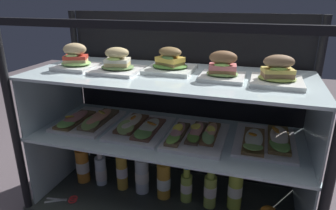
{
  "coord_description": "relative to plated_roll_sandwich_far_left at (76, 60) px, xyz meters",
  "views": [
    {
      "loc": [
        0.38,
        -1.22,
        1.01
      ],
      "look_at": [
        0.0,
        0.0,
        0.55
      ],
      "focal_mm": 32.12,
      "sensor_mm": 36.0,
      "label": 1
    }
  ],
  "objects": [
    {
      "name": "riser_upper_tier",
      "position": [
        0.44,
        0.03,
        -0.19
      ],
      "size": [
        1.24,
        0.49,
        0.28
      ],
      "color": "silver",
      "rests_on": "shelf_lower_glass"
    },
    {
      "name": "juice_bottle_back_center",
      "position": [
        0.65,
        0.03,
        -0.6
      ],
      "size": [
        0.06,
        0.06,
        0.21
      ],
      "color": "#B2C750",
      "rests_on": "case_base_deck"
    },
    {
      "name": "open_sandwich_tray_far_right",
      "position": [
        0.57,
        0.01,
        -0.31
      ],
      "size": [
        0.26,
        0.34,
        0.06
      ],
      "color": "white",
      "rests_on": "shelf_lower_glass"
    },
    {
      "name": "juice_bottle_near_post",
      "position": [
        0.53,
        0.04,
        -0.61
      ],
      "size": [
        0.06,
        0.06,
        0.2
      ],
      "color": "#AFCD4E",
      "rests_on": "case_base_deck"
    },
    {
      "name": "juice_bottle_front_second",
      "position": [
        0.29,
        0.04,
        -0.59
      ],
      "size": [
        0.07,
        0.07,
        0.23
      ],
      "color": "white",
      "rests_on": "case_base_deck"
    },
    {
      "name": "plated_roll_sandwich_center",
      "position": [
        0.21,
        0.0,
        -0.01
      ],
      "size": [
        0.21,
        0.21,
        0.11
      ],
      "color": "white",
      "rests_on": "shelf_upper_glass"
    },
    {
      "name": "juice_bottle_tucked_behind",
      "position": [
        0.18,
        0.04,
        -0.59
      ],
      "size": [
        0.06,
        0.06,
        0.25
      ],
      "color": "gold",
      "rests_on": "case_base_deck"
    },
    {
      "name": "shelf_lower_glass",
      "position": [
        0.44,
        0.03,
        -0.34
      ],
      "size": [
        1.26,
        0.51,
        0.01
      ],
      "primitive_type": "cube",
      "color": "silver",
      "rests_on": "riser_lower_tier"
    },
    {
      "name": "case_frame",
      "position": [
        0.44,
        0.18,
        -0.22
      ],
      "size": [
        1.31,
        0.56,
        0.94
      ],
      "color": "black",
      "rests_on": "ground"
    },
    {
      "name": "riser_lower_tier",
      "position": [
        0.44,
        0.03,
        -0.52
      ],
      "size": [
        1.24,
        0.49,
        0.35
      ],
      "color": "silver",
      "rests_on": "case_base_deck"
    },
    {
      "name": "open_sandwich_tray_near_right_corner",
      "position": [
        0.3,
        0.02,
        -0.31
      ],
      "size": [
        0.26,
        0.34,
        0.06
      ],
      "color": "white",
      "rests_on": "shelf_lower_glass"
    },
    {
      "name": "plated_roll_sandwich_far_left",
      "position": [
        0.0,
        0.0,
        0.0
      ],
      "size": [
        0.17,
        0.17,
        0.12
      ],
      "color": "white",
      "rests_on": "shelf_upper_glass"
    },
    {
      "name": "juice_bottle_front_right_end",
      "position": [
        0.05,
        0.04,
        -0.61
      ],
      "size": [
        0.06,
        0.06,
        0.22
      ],
      "color": "white",
      "rests_on": "case_base_deck"
    },
    {
      "name": "juice_bottle_back_right",
      "position": [
        0.42,
        0.03,
        -0.59
      ],
      "size": [
        0.07,
        0.07,
        0.24
      ],
      "color": "gold",
      "rests_on": "case_base_deck"
    },
    {
      "name": "plated_roll_sandwich_mid_right",
      "position": [
        0.44,
        0.08,
        -0.01
      ],
      "size": [
        0.21,
        0.21,
        0.11
      ],
      "color": "white",
      "rests_on": "shelf_upper_glass"
    },
    {
      "name": "juice_bottle_front_left_end",
      "position": [
        -0.05,
        0.04,
        -0.59
      ],
      "size": [
        0.07,
        0.07,
        0.24
      ],
      "color": "orange",
      "rests_on": "case_base_deck"
    },
    {
      "name": "plated_roll_sandwich_mid_left",
      "position": [
        0.68,
        0.02,
        -0.0
      ],
      "size": [
        0.18,
        0.18,
        0.12
      ],
      "color": "white",
      "rests_on": "shelf_upper_glass"
    },
    {
      "name": "juice_bottle_front_middle",
      "position": [
        0.77,
        0.06,
        -0.59
      ],
      "size": [
        0.07,
        0.07,
        0.24
      ],
      "color": "#C0D345",
      "rests_on": "case_base_deck"
    },
    {
      "name": "open_sandwich_tray_near_left_corner",
      "position": [
        0.02,
        0.02,
        -0.31
      ],
      "size": [
        0.26,
        0.35,
        0.06
      ],
      "color": "white",
      "rests_on": "shelf_lower_glass"
    },
    {
      "name": "kitchen_scissors",
      "position": [
        -0.03,
        -0.14,
        -0.69
      ],
      "size": [
        0.16,
        0.1,
        0.01
      ],
      "color": "silver",
      "rests_on": "case_base_deck"
    },
    {
      "name": "plated_roll_sandwich_far_right",
      "position": [
        0.89,
        0.01,
        -0.0
      ],
      "size": [
        0.19,
        0.19,
        0.11
      ],
      "color": "white",
      "rests_on": "shelf_upper_glass"
    },
    {
      "name": "open_sandwich_tray_right_of_center",
      "position": [
        0.88,
        0.05,
        -0.31
      ],
      "size": [
        0.26,
        0.35,
        0.06
      ],
      "color": "white",
      "rests_on": "shelf_lower_glass"
    },
    {
      "name": "ground_plane",
      "position": [
        0.44,
        0.03,
        -0.74
      ],
      "size": [
        6.0,
        6.0,
        0.02
      ],
      "primitive_type": "cube",
      "color": "#5D5156",
      "rests_on": "ground"
    },
    {
      "name": "shelf_upper_glass",
      "position": [
        0.44,
        0.03,
        -0.05
      ],
      "size": [
        1.26,
        0.51,
        0.01
      ],
      "primitive_type": "cube",
      "color": "silver",
      "rests_on": "riser_upper_tier"
    },
    {
      "name": "case_base_deck",
      "position": [
        0.44,
        0.03,
        -0.71
      ],
      "size": [
        1.31,
        0.56,
        0.04
      ],
      "primitive_type": "cube",
      "color": "#333833",
      "rests_on": "ground"
    }
  ]
}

